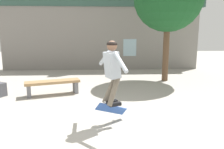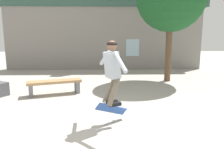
# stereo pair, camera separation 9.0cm
# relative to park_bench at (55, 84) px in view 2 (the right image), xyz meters

# --- Properties ---
(ground_plane) EXTENTS (40.00, 40.00, 0.00)m
(ground_plane) POSITION_rel_park_bench_xyz_m (1.57, -2.90, -0.33)
(ground_plane) COLOR #A39E93
(building_backdrop) EXTENTS (10.96, 0.52, 4.99)m
(building_backdrop) POSITION_rel_park_bench_xyz_m (1.57, 5.05, 1.63)
(building_backdrop) COLOR gray
(building_backdrop) RESTS_ON ground_plane
(park_bench) EXTENTS (1.73, 0.92, 0.46)m
(park_bench) POSITION_rel_park_bench_xyz_m (0.00, 0.00, 0.00)
(park_bench) COLOR #99754C
(park_bench) RESTS_ON ground_plane
(skater) EXTENTS (0.56, 1.21, 1.35)m
(skater) POSITION_rel_park_bench_xyz_m (1.75, -2.39, 0.90)
(skater) COLOR #9EA8B2
(skateboard_flipping) EXTENTS (0.72, 0.51, 0.46)m
(skateboard_flipping) POSITION_rel_park_bench_xyz_m (1.75, -2.33, -0.02)
(skateboard_flipping) COLOR #2D519E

